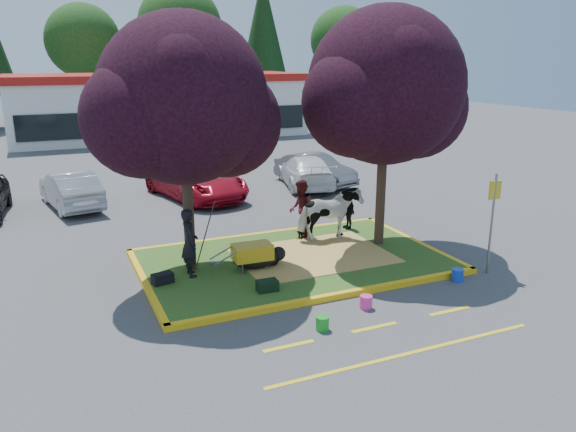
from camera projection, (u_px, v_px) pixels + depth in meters
name	position (u px, v px, depth m)	size (l,w,h in m)	color
ground	(294.00, 263.00, 15.64)	(90.00, 90.00, 0.00)	#424244
median_island	(294.00, 261.00, 15.62)	(8.00, 5.00, 0.15)	#2B4C17
curb_near	(338.00, 296.00, 13.35)	(8.30, 0.16, 0.15)	yellow
curb_far	(260.00, 235.00, 17.90)	(8.30, 0.16, 0.15)	yellow
curb_left	(145.00, 284.00, 14.05)	(0.16, 5.30, 0.15)	yellow
curb_right	(415.00, 242.00, 17.20)	(0.16, 5.30, 0.15)	yellow
straw_bedding	(313.00, 255.00, 15.83)	(4.20, 3.00, 0.01)	tan
tree_purple_left	(184.00, 107.00, 13.71)	(5.06, 4.20, 6.51)	black
tree_purple_right	(386.00, 94.00, 15.69)	(5.30, 4.40, 6.82)	black
fire_lane_stripe_a	(289.00, 346.00, 11.17)	(1.10, 0.12, 0.01)	yellow
fire_lane_stripe_b	(375.00, 327.00, 11.95)	(1.10, 0.12, 0.01)	yellow
fire_lane_stripe_c	(450.00, 311.00, 12.72)	(1.10, 0.12, 0.01)	yellow
fire_lane_long	(408.00, 354.00, 10.89)	(6.00, 0.10, 0.01)	yellow
retail_building	(160.00, 104.00, 40.44)	(20.40, 8.40, 4.40)	silver
treeline	(123.00, 30.00, 47.12)	(46.58, 7.80, 14.63)	black
cow	(329.00, 214.00, 16.96)	(0.88, 1.94, 1.64)	silver
calf	(256.00, 258.00, 14.86)	(1.29, 0.73, 0.56)	black
handler	(190.00, 243.00, 14.17)	(0.64, 0.42, 1.76)	black
visitor_a	(301.00, 209.00, 17.20)	(0.88, 0.68, 1.80)	#491517
visitor_b	(348.00, 210.00, 18.19)	(0.70, 0.29, 1.20)	black
wheelbarrow	(253.00, 252.00, 14.68)	(1.84, 0.65, 0.69)	black
gear_bag_dark	(163.00, 278.00, 13.85)	(0.51, 0.28, 0.26)	black
gear_bag_green	(267.00, 286.00, 13.41)	(0.50, 0.31, 0.27)	black
sign_post	(493.00, 212.00, 14.53)	(0.38, 0.06, 2.69)	slate
bucket_green	(322.00, 323.00, 11.80)	(0.28, 0.28, 0.30)	#179522
bucket_pink	(366.00, 302.00, 12.82)	(0.29, 0.29, 0.31)	#F0359A
bucket_blue	(457.00, 275.00, 14.39)	(0.30, 0.30, 0.32)	blue
car_silver	(70.00, 189.00, 21.28)	(1.49, 4.27, 1.41)	#9B9DA2
car_red	(196.00, 180.00, 22.79)	(2.47, 5.36, 1.49)	#A60D1F
car_white	(306.00, 171.00, 24.72)	(1.93, 4.74, 1.38)	white
car_grey	(315.00, 169.00, 25.17)	(1.44, 4.13, 1.36)	slate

